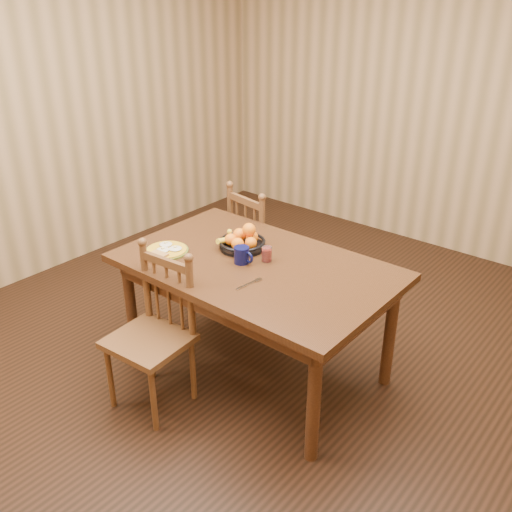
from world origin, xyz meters
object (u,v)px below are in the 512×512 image
Objects in this scene: dining_table at (256,276)px; breakfast_plate at (166,250)px; chair_near at (153,335)px; coffee_mug at (242,255)px; fruit_bowl at (242,241)px; chair_far at (260,247)px.

breakfast_plate is (-0.52, -0.23, 0.10)m from dining_table.
breakfast_plate is at bearing -156.46° from dining_table.
chair_near reaches higher than dining_table.
chair_near reaches higher than coffee_mug.
coffee_mug is (0.19, 0.55, 0.35)m from chair_near.
chair_far is at bearing 119.26° from fruit_bowl.
chair_far reaches higher than breakfast_plate.
chair_far reaches higher than dining_table.
dining_table is 11.97× the size of coffee_mug.
chair_far is 0.96m from breakfast_plate.
chair_near is at bearing -95.15° from fruit_bowl.
breakfast_plate is 0.49m from coffee_mug.
chair_far is 0.74m from fruit_bowl.
chair_near is 3.18× the size of fruit_bowl.
dining_table is 0.58m from breakfast_plate.
chair_near is (0.26, -1.27, -0.00)m from chair_far.
fruit_bowl is (0.32, -0.57, 0.35)m from chair_far.
dining_table is 1.73× the size of chair_far.
dining_table is 0.16m from coffee_mug.
coffee_mug is at bearing 66.04° from chair_near.
breakfast_plate is (-0.26, 0.36, 0.31)m from chair_near.
dining_table is 1.74× the size of chair_near.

